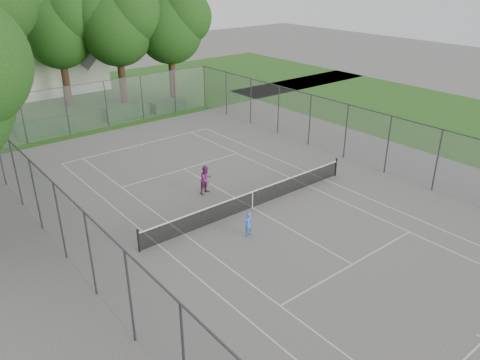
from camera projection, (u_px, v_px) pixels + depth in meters
ground at (252, 208)px, 23.82m from camera, size 120.00×120.00×0.00m
grass_far at (66, 102)px, 42.19m from camera, size 60.00×20.00×0.00m
grass_right at (467, 124)px, 36.39m from camera, size 16.00×40.00×0.00m
court_markings at (252, 208)px, 23.82m from camera, size 11.03×23.83×0.01m
tennis_net at (252, 199)px, 23.61m from camera, size 12.87×0.10×1.10m
perimeter_fence at (253, 175)px, 23.07m from camera, size 18.08×34.08×3.52m
tree_far_midleft at (59, 28)px, 38.85m from camera, size 6.58×6.01×9.46m
tree_far_midright at (118, 24)px, 39.05m from camera, size 6.86×6.26×9.86m
tree_far_right at (171, 25)px, 40.77m from camera, size 6.59×6.01×9.47m
hedge_left at (44, 126)px, 34.22m from camera, size 4.10×1.23×1.02m
hedge_mid at (125, 112)px, 37.58m from camera, size 3.46×0.99×1.09m
hedge_right at (168, 106)px, 39.54m from camera, size 2.93×1.08×0.88m
house at (51, 46)px, 44.76m from camera, size 8.49×6.58×10.56m
girl_player at (248, 224)px, 21.13m from camera, size 0.47×0.33×1.21m
woman_player at (206, 180)px, 25.06m from camera, size 0.88×0.75×1.58m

